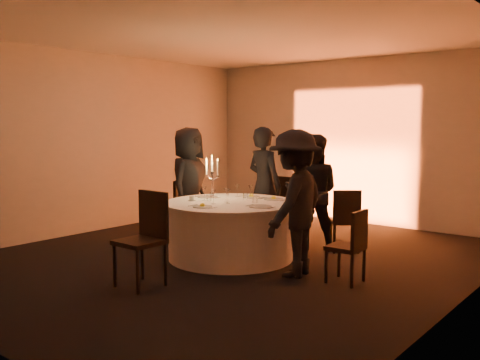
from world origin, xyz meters
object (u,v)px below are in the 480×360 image
Objects in this scene: chair_front at (146,233)px; candelabra at (212,183)px; guest_left at (188,185)px; guest_back_right at (312,192)px; chair_left at (185,205)px; coffee_cup at (192,199)px; guest_back_left at (264,185)px; chair_back_right at (346,217)px; guest_right at (295,203)px; chair_back_left at (289,202)px; chair_right at (351,243)px; banquet_table at (231,230)px.

chair_front is 1.71× the size of candelabra.
guest_left is 2.85× the size of candelabra.
chair_left is at bearing -7.86° from guest_back_right.
candelabra is (0.99, -0.47, 0.47)m from chair_left.
guest_back_right reaches higher than coffee_cup.
guest_back_left is (1.00, 0.62, 0.00)m from guest_left.
guest_back_left reaches higher than guest_left.
chair_back_right is 0.51× the size of guest_right.
chair_back_right is at bearing -97.57° from chair_left.
chair_back_left is at bearing -71.63° from chair_left.
chair_back_right is at bearing 166.68° from chair_back_left.
guest_back_left is 1.01× the size of guest_right.
chair_left is at bearing 125.18° from chair_front.
guest_right reaches higher than chair_front.
coffee_cup is 0.18× the size of candelabra.
guest_back_right reaches higher than chair_front.
chair_left is 0.52× the size of guest_back_left.
chair_back_left is 0.93m from guest_back_right.
chair_front reaches higher than chair_back_left.
chair_front is (1.43, -2.09, 0.08)m from chair_left.
chair_left is 0.43m from guest_left.
guest_right reaches higher than chair_back_right.
guest_right reaches higher than chair_back_left.
candelabra is at bearing -139.39° from chair_left.
candelabra reaches higher than chair_right.
banquet_table is at bearing -105.66° from guest_right.
chair_left is 0.88× the size of chair_front.
chair_front is 1.78m from guest_right.
chair_back_left is 0.56× the size of guest_left.
coffee_cup is at bearing -101.80° from candelabra.
chair_back_left reaches higher than banquet_table.
chair_front is at bearing 105.98° from guest_back_left.
guest_back_right is (-0.49, -0.10, 0.33)m from chair_back_right.
guest_right is 1.56m from candelabra.
guest_back_left is at bearing 100.93° from banquet_table.
chair_left reaches higher than chair_back_right.
banquet_table is 2.00× the size of chair_back_right.
chair_right is at bearing -1.33° from banquet_table.
chair_back_left is at bearing 95.60° from banquet_table.
guest_back_left reaches higher than guest_back_right.
chair_right is at bearing 110.37° from guest_back_right.
guest_back_left is (-1.25, -0.23, 0.38)m from chair_back_right.
coffee_cup is (0.92, -0.81, 0.28)m from chair_left.
chair_back_right is 2.44m from guest_left.
banquet_table is 1.38m from guest_back_right.
guest_right is at bearing 130.14° from chair_back_left.
chair_back_right reaches higher than coffee_cup.
guest_back_left is 1.06× the size of guest_back_right.
chair_back_left is 1.58× the size of candelabra.
chair_back_left is 1.67m from candelabra.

